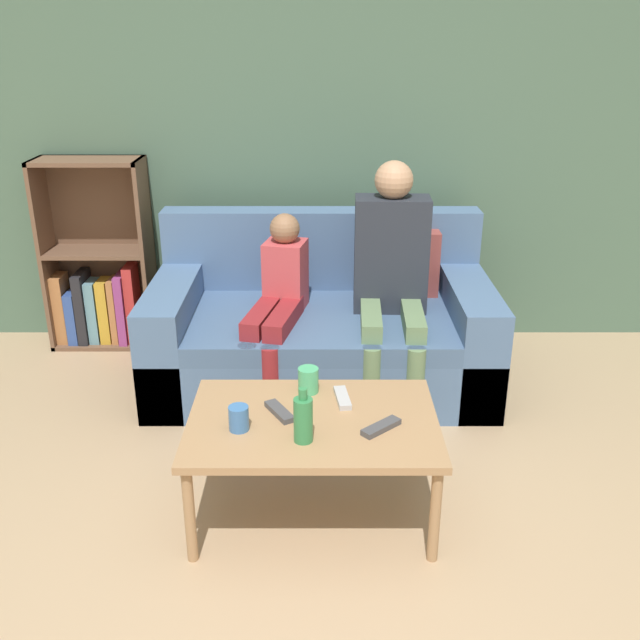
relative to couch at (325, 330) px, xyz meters
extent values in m
cube|color=#4C6B56|center=(-0.09, 0.64, 1.02)|extent=(12.00, 0.06, 2.60)
cube|color=#4C6B93|center=(-0.01, -0.05, -0.12)|extent=(1.77, 0.98, 0.31)
cube|color=#466288|center=(-0.01, -0.14, 0.08)|extent=(1.33, 0.80, 0.10)
cube|color=#4C6B93|center=(-0.01, 0.35, 0.36)|extent=(1.77, 0.18, 0.45)
cube|color=#4C6B93|center=(-0.78, -0.05, 0.01)|extent=(0.22, 0.98, 0.57)
cube|color=#4C6B93|center=(0.77, -0.05, 0.01)|extent=(0.22, 0.98, 0.57)
cube|color=#93423D|center=(0.46, 0.20, 0.31)|extent=(0.36, 0.12, 0.36)
cube|color=brown|center=(-1.61, 0.46, 0.28)|extent=(0.02, 0.28, 1.12)
cube|color=brown|center=(-1.02, 0.46, 0.28)|extent=(0.02, 0.28, 1.12)
cube|color=brown|center=(-1.32, 0.59, 0.28)|extent=(0.61, 0.02, 1.12)
cube|color=brown|center=(-1.32, 0.46, -0.27)|extent=(0.61, 0.28, 0.02)
cube|color=brown|center=(-1.32, 0.46, 0.30)|extent=(0.56, 0.28, 0.02)
cube|color=brown|center=(-1.32, 0.46, 0.83)|extent=(0.61, 0.28, 0.02)
cube|color=#B77542|center=(-1.56, 0.45, -0.05)|extent=(0.07, 0.16, 0.42)
cube|color=#33519E|center=(-1.49, 0.45, -0.10)|extent=(0.06, 0.21, 0.31)
cube|color=#232328|center=(-1.43, 0.45, -0.04)|extent=(0.06, 0.22, 0.43)
cube|color=#6699A8|center=(-1.37, 0.45, -0.06)|extent=(0.06, 0.16, 0.38)
cube|color=gold|center=(-1.30, 0.45, -0.06)|extent=(0.06, 0.16, 0.39)
cube|color=#B77542|center=(-1.24, 0.45, -0.06)|extent=(0.04, 0.17, 0.39)
cube|color=#993D84|center=(-1.19, 0.46, -0.04)|extent=(0.05, 0.23, 0.43)
cube|color=red|center=(-1.13, 0.45, -0.01)|extent=(0.06, 0.17, 0.48)
cylinder|color=#A87F56|center=(-0.47, -1.47, -0.08)|extent=(0.04, 0.04, 0.39)
cylinder|color=#A87F56|center=(0.40, -1.47, -0.08)|extent=(0.04, 0.04, 0.39)
cylinder|color=#A87F56|center=(-0.47, -0.90, -0.08)|extent=(0.04, 0.04, 0.39)
cylinder|color=#A87F56|center=(0.40, -0.90, -0.08)|extent=(0.04, 0.04, 0.39)
cube|color=#A87F56|center=(-0.04, -1.18, 0.12)|extent=(0.95, 0.65, 0.03)
cylinder|color=#66845B|center=(0.23, -0.52, -0.07)|extent=(0.09, 0.09, 0.41)
cylinder|color=#66845B|center=(0.44, -0.53, -0.07)|extent=(0.09, 0.09, 0.41)
cube|color=#66845B|center=(0.24, -0.26, 0.18)|extent=(0.12, 0.44, 0.09)
cube|color=#66845B|center=(0.45, -0.27, 0.18)|extent=(0.12, 0.44, 0.09)
cube|color=#282D38|center=(0.35, -0.01, 0.43)|extent=(0.39, 0.21, 0.59)
sphere|color=tan|center=(0.35, -0.01, 0.81)|extent=(0.19, 0.19, 0.19)
cylinder|color=maroon|center=(-0.36, -0.49, -0.07)|extent=(0.11, 0.11, 0.41)
cylinder|color=maroon|center=(-0.25, -0.52, -0.07)|extent=(0.11, 0.11, 0.41)
cube|color=maroon|center=(-0.30, -0.24, 0.18)|extent=(0.19, 0.45, 0.09)
cube|color=maroon|center=(-0.19, -0.27, 0.18)|extent=(0.19, 0.45, 0.09)
cube|color=#C6474C|center=(-0.19, 0.00, 0.31)|extent=(0.24, 0.24, 0.36)
sphere|color=#936B4C|center=(-0.19, 0.00, 0.56)|extent=(0.15, 0.15, 0.15)
cylinder|color=#3D70B2|center=(-0.31, -1.26, 0.19)|extent=(0.08, 0.08, 0.09)
cylinder|color=#4CB77A|center=(-0.06, -0.97, 0.19)|extent=(0.08, 0.08, 0.11)
cube|color=#47474C|center=(-0.17, -1.15, 0.15)|extent=(0.13, 0.17, 0.02)
cube|color=#47474C|center=(0.21, -1.26, 0.15)|extent=(0.16, 0.15, 0.02)
cube|color=#B7B7BC|center=(0.08, -1.04, 0.15)|extent=(0.07, 0.17, 0.02)
cylinder|color=#33844C|center=(-0.07, -1.34, 0.22)|extent=(0.07, 0.07, 0.17)
cylinder|color=#33844C|center=(-0.07, -1.34, 0.33)|extent=(0.03, 0.03, 0.04)
camera|label=1|loc=(-0.01, -3.54, 1.51)|focal=40.00mm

